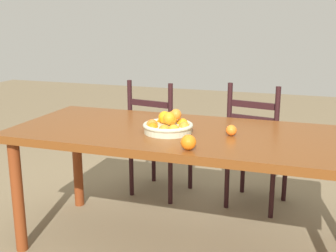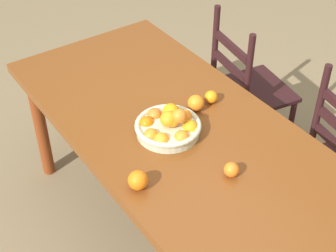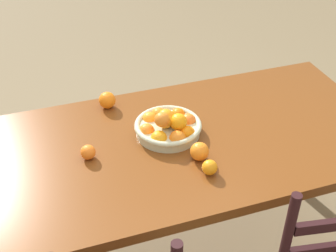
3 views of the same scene
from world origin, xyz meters
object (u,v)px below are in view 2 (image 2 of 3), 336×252
Objects in this scene: fruit_bowl at (169,125)px; orange_loose_2 at (196,103)px; orange_loose_1 at (211,97)px; chair_by_cabinet at (247,92)px; orange_loose_3 at (138,180)px; dining_table at (191,152)px; orange_loose_0 at (231,170)px.

fruit_bowl is 3.81× the size of orange_loose_2.
chair_by_cabinet is at bearing 118.51° from orange_loose_1.
chair_by_cabinet is 1.31m from orange_loose_3.
dining_table is 0.16m from fruit_bowl.
fruit_bowl is at bearing -171.91° from orange_loose_0.
dining_table is 33.85× the size of orange_loose_1.
fruit_bowl is 0.37m from orange_loose_0.
orange_loose_1 is at bearing 103.62° from fruit_bowl.
chair_by_cabinet is 15.34× the size of orange_loose_1.
fruit_bowl is 4.76× the size of orange_loose_1.
dining_table is at bearing 108.43° from orange_loose_3.
chair_by_cabinet is 11.91× the size of orange_loose_3.
chair_by_cabinet reaches higher than orange_loose_0.
orange_loose_1 is at bearing 128.15° from chair_by_cabinet.
orange_loose_0 is at bearing 8.09° from fruit_bowl.
dining_table is 7.12× the size of fruit_bowl.
orange_loose_1 is (-0.43, 0.24, -0.00)m from orange_loose_0.
fruit_bowl is at bearing 125.40° from orange_loose_3.
orange_loose_3 reaches higher than orange_loose_2.
fruit_bowl is 4.74× the size of orange_loose_0.
orange_loose_1 is 0.80× the size of orange_loose_2.
orange_loose_2 is at bearing -87.02° from orange_loose_1.
orange_loose_3 is at bearing 126.54° from chair_by_cabinet.
orange_loose_0 is (0.36, 0.05, -0.01)m from fruit_bowl.
orange_loose_1 is at bearing 115.40° from orange_loose_3.
fruit_bowl is 0.36m from orange_loose_3.
chair_by_cabinet is 12.28× the size of orange_loose_2.
orange_loose_1 is 0.10m from orange_loose_2.
chair_by_cabinet reaches higher than orange_loose_1.
orange_loose_2 reaches higher than dining_table.
orange_loose_0 is (0.27, -0.01, 0.11)m from dining_table.
fruit_bowl reaches higher than orange_loose_1.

